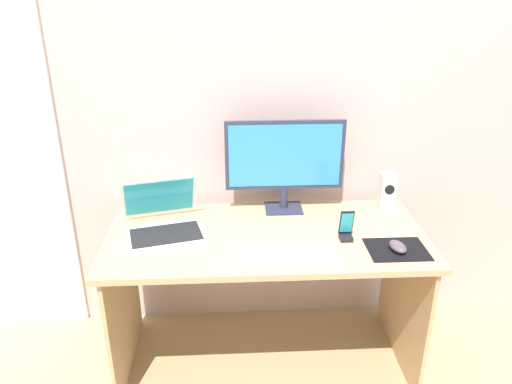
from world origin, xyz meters
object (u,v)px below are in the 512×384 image
object	(u,v)px
mouse	(398,247)
phone_in_dock	(346,229)
keyboard_external	(288,257)
monitor	(285,160)
speaker_right	(387,191)
laptop	(164,222)

from	to	relation	value
mouse	phone_in_dock	world-z (taller)	phone_in_dock
keyboard_external	monitor	bearing A→B (deg)	83.94
speaker_right	mouse	world-z (taller)	speaker_right
monitor	laptop	distance (m)	0.63
monitor	keyboard_external	size ratio (longest dim) A/B	1.39
keyboard_external	laptop	bearing A→B (deg)	151.64
phone_in_dock	monitor	bearing A→B (deg)	127.48
monitor	keyboard_external	distance (m)	0.52
monitor	speaker_right	distance (m)	0.54
keyboard_external	mouse	world-z (taller)	mouse
mouse	phone_in_dock	size ratio (longest dim) A/B	0.72
monitor	phone_in_dock	size ratio (longest dim) A/B	4.08
mouse	keyboard_external	bearing A→B (deg)	171.92
phone_in_dock	speaker_right	bearing A→B (deg)	48.79
monitor	mouse	distance (m)	0.65
monitor	speaker_right	world-z (taller)	monitor
laptop	mouse	distance (m)	1.03
laptop	monitor	bearing A→B (deg)	19.08
phone_in_dock	keyboard_external	bearing A→B (deg)	-152.23
monitor	phone_in_dock	xyz separation A→B (m)	(0.24, -0.31, -0.21)
monitor	mouse	world-z (taller)	monitor
mouse	phone_in_dock	xyz separation A→B (m)	(-0.19, 0.11, 0.03)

